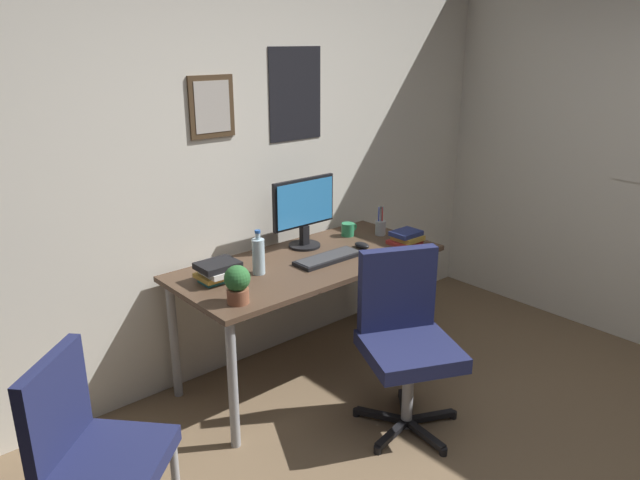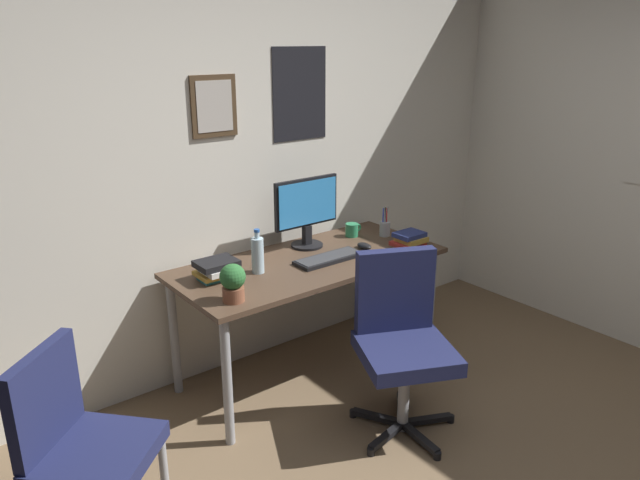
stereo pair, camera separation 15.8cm
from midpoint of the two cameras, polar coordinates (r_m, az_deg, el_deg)
wall_back at (r=3.61m, az=-6.37°, el=7.68°), size 4.40×0.10×2.60m
desk at (r=3.54m, az=0.28°, el=-3.10°), size 1.62×0.73×0.75m
office_chair at (r=3.17m, az=9.21°, el=-8.89°), size 0.61×0.61×0.95m
side_chair at (r=2.60m, az=-20.34°, el=-17.49°), size 0.59×0.59×0.88m
monitor at (r=3.67m, az=-0.06°, el=2.93°), size 0.46×0.20×0.43m
keyboard at (r=3.50m, az=2.15°, el=-1.76°), size 0.43×0.15×0.03m
computer_mouse at (r=3.71m, az=5.48°, el=-0.58°), size 0.06×0.11×0.04m
water_bottle at (r=3.30m, az=-4.63°, el=-1.41°), size 0.07×0.07×0.25m
coffee_mug_near at (r=3.93m, az=4.24°, el=0.97°), size 0.12×0.08×0.09m
potted_plant at (r=2.95m, az=-6.84°, el=-3.98°), size 0.13×0.13×0.20m
pen_cup at (r=3.96m, az=7.36°, el=1.15°), size 0.07×0.07×0.20m
book_stack_left at (r=3.80m, az=9.75°, el=0.09°), size 0.19×0.17×0.08m
book_stack_right at (r=3.25m, az=-8.56°, el=-2.78°), size 0.21×0.19×0.11m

